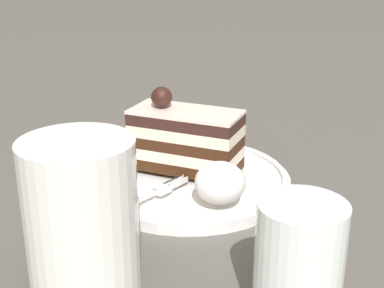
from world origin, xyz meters
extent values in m
plane|color=#4F4C48|center=(0.00, 0.00, 0.00)|extent=(2.40, 2.40, 0.00)
cylinder|color=silver|center=(0.00, 0.03, 0.01)|extent=(0.20, 0.20, 0.01)
torus|color=silver|center=(0.00, 0.03, 0.01)|extent=(0.20, 0.20, 0.01)
cube|color=#351C0D|center=(0.01, 0.02, 0.02)|extent=(0.11, 0.06, 0.01)
cube|color=#F8DDC5|center=(0.01, 0.02, 0.03)|extent=(0.11, 0.06, 0.01)
cube|color=#3A1E11|center=(0.01, 0.02, 0.04)|extent=(0.11, 0.06, 0.01)
cube|color=#F0E7CA|center=(0.01, 0.02, 0.06)|extent=(0.11, 0.06, 0.01)
cube|color=#361E19|center=(0.01, 0.02, 0.07)|extent=(0.11, 0.06, 0.01)
cube|color=silver|center=(0.01, 0.02, 0.08)|extent=(0.11, 0.06, 0.00)
sphere|color=#321812|center=(0.03, 0.02, 0.09)|extent=(0.02, 0.02, 0.02)
ellipsoid|color=white|center=(-0.05, 0.08, 0.03)|extent=(0.04, 0.04, 0.04)
cube|color=silver|center=(0.02, 0.13, 0.02)|extent=(0.03, 0.08, 0.00)
cube|color=silver|center=(0.00, 0.08, 0.02)|extent=(0.01, 0.02, 0.00)
cube|color=silver|center=(-0.01, 0.06, 0.02)|extent=(0.01, 0.03, 0.00)
cube|color=silver|center=(0.00, 0.06, 0.02)|extent=(0.01, 0.03, 0.00)
cube|color=silver|center=(0.00, 0.06, 0.02)|extent=(0.01, 0.03, 0.00)
cube|color=silver|center=(0.00, 0.06, 0.02)|extent=(0.01, 0.03, 0.00)
cylinder|color=white|center=(-0.01, 0.21, 0.05)|extent=(0.08, 0.08, 0.11)
cylinder|color=#B7232D|center=(-0.01, 0.21, 0.02)|extent=(0.07, 0.07, 0.04)
cylinder|color=white|center=(-0.16, 0.19, 0.04)|extent=(0.06, 0.06, 0.09)
camera|label=1|loc=(-0.22, 0.47, 0.23)|focal=49.81mm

